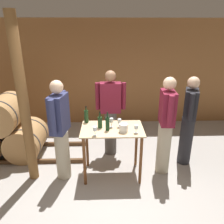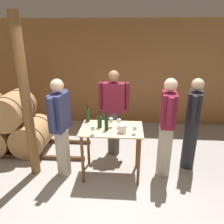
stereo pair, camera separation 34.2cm
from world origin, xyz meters
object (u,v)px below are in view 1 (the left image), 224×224
wine_bottle_center (108,123)px  ice_bucket (123,128)px  wine_glass_far_side (136,127)px  person_visitor_bearded (166,125)px  wine_bottle_far_left (86,116)px  person_visitor_near_door (60,129)px  wine_glass_near_center (111,121)px  wine_glass_near_right (119,121)px  wine_glass_near_left (95,129)px  person_visitor_with_scarf (111,112)px  person_host (189,120)px  wine_bottle_left (100,122)px  wooden_post (24,104)px

wine_bottle_center → ice_bucket: size_ratio=2.23×
wine_glass_far_side → person_visitor_bearded: bearing=25.2°
wine_bottle_far_left → person_visitor_near_door: (-0.40, -0.32, -0.10)m
wine_glass_near_center → person_visitor_near_door: bearing=-173.8°
wine_glass_near_right → ice_bucket: (0.05, -0.18, -0.04)m
wine_bottle_far_left → wine_glass_near_left: (0.17, -0.53, -0.01)m
wine_glass_far_side → wine_bottle_center: bearing=165.2°
wine_bottle_far_left → wine_glass_near_right: 0.61m
wine_glass_near_right → person_visitor_with_scarf: bearing=100.8°
wine_glass_near_center → wine_glass_near_right: bearing=0.7°
person_visitor_near_door → wine_glass_near_left: bearing=-20.3°
wine_glass_near_right → person_host: size_ratio=0.09×
wine_glass_near_center → person_visitor_bearded: 0.93m
wine_bottle_left → person_visitor_bearded: bearing=1.8°
wine_bottle_left → wine_glass_near_center: 0.19m
wine_glass_near_left → wine_glass_near_center: (0.26, 0.30, 0.01)m
wooden_post → wine_bottle_far_left: (0.93, 0.32, -0.33)m
wine_bottle_center → wine_glass_far_side: 0.47m
wine_bottle_left → person_visitor_bearded: size_ratio=0.16×
wine_bottle_left → wine_bottle_center: wine_bottle_center is taller
wine_bottle_center → ice_bucket: bearing=-14.6°
ice_bucket → person_visitor_near_door: bearing=174.9°
wine_glass_near_left → wine_glass_near_right: 0.50m
wine_bottle_center → wine_glass_near_center: bearing=61.2°
wine_bottle_center → person_visitor_bearded: size_ratio=0.18×
wine_bottle_left → wine_glass_near_right: bearing=3.0°
person_visitor_bearded → person_visitor_near_door: size_ratio=1.01×
wine_bottle_left → wine_glass_near_right: 0.32m
wine_bottle_center → wine_glass_far_side: wine_bottle_center is taller
wine_glass_near_center → wine_glass_far_side: bearing=-31.2°
person_host → wooden_post: bearing=-172.2°
wine_glass_far_side → person_visitor_with_scarf: bearing=112.6°
wine_glass_near_left → wine_glass_near_right: bearing=37.6°
wine_glass_near_left → person_visitor_bearded: size_ratio=0.09×
wine_bottle_left → wine_glass_far_side: wine_bottle_left is taller
wooden_post → person_host: wooden_post is taller
wine_bottle_center → wine_glass_near_center: wine_bottle_center is taller
wooden_post → wine_glass_near_right: bearing=3.6°
wine_glass_near_right → person_visitor_near_door: 0.98m
wine_bottle_far_left → wine_bottle_center: bearing=-42.8°
wine_glass_near_left → wine_glass_near_right: (0.39, 0.30, -0.01)m
wine_glass_near_right → person_visitor_with_scarf: size_ratio=0.08×
wine_bottle_far_left → wine_bottle_center: 0.50m
wine_glass_near_left → wine_glass_near_center: bearing=49.5°
wine_bottle_far_left → wine_glass_near_center: wine_bottle_far_left is taller
wine_glass_near_center → person_host: person_host is taller
wooden_post → wine_glass_near_center: 1.40m
wine_bottle_center → person_visitor_near_door: size_ratio=0.18×
wooden_post → ice_bucket: 1.60m
wine_bottle_left → wine_bottle_center: bearing=-39.0°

